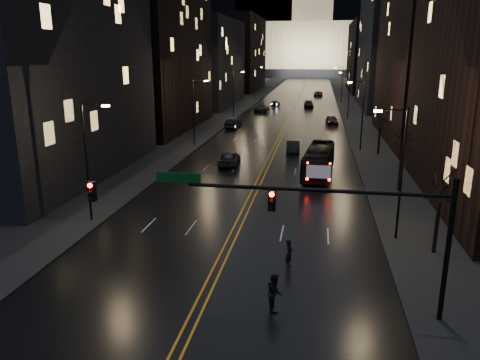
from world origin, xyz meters
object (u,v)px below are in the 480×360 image
at_px(traffic_signal, 324,213).
at_px(receding_car_a, 293,147).
at_px(bus, 319,161).
at_px(oncoming_car_b, 233,124).
at_px(pedestrian_a, 289,254).
at_px(pedestrian_b, 275,292).
at_px(oncoming_car_a, 229,158).

xyz_separation_m(traffic_signal, receding_car_a, (-3.41, 37.51, -4.33)).
xyz_separation_m(bus, oncoming_car_b, (-14.22, 28.81, -0.67)).
bearing_deg(pedestrian_a, oncoming_car_b, 26.94).
distance_m(bus, receding_car_a, 10.96).
relative_size(traffic_signal, pedestrian_b, 9.01).
height_order(receding_car_a, pedestrian_a, pedestrian_a).
xyz_separation_m(bus, pedestrian_b, (-2.00, -27.22, -0.52)).
distance_m(traffic_signal, receding_car_a, 37.91).
relative_size(oncoming_car_b, receding_car_a, 1.06).
bearing_deg(oncoming_car_b, traffic_signal, 108.99).
relative_size(receding_car_a, pedestrian_b, 2.44).
xyz_separation_m(oncoming_car_a, receding_car_a, (6.65, 7.98, -0.09)).
relative_size(bus, pedestrian_b, 5.55).
relative_size(receding_car_a, pedestrian_a, 2.68).
distance_m(oncoming_car_b, receding_car_a, 21.40).
bearing_deg(traffic_signal, oncoming_car_a, 108.81).
height_order(receding_car_a, pedestrian_b, pedestrian_b).
bearing_deg(oncoming_car_b, receding_car_a, 125.46).
bearing_deg(bus, receding_car_a, 112.31).
bearing_deg(pedestrian_b, receding_car_a, -13.91).
bearing_deg(bus, oncoming_car_a, 171.09).
relative_size(bus, oncoming_car_a, 2.11).
bearing_deg(oncoming_car_a, pedestrian_b, 103.53).
height_order(bus, receding_car_a, bus).
relative_size(traffic_signal, oncoming_car_b, 3.49).
height_order(traffic_signal, pedestrian_a, traffic_signal).
height_order(traffic_signal, bus, traffic_signal).
height_order(bus, oncoming_car_b, bus).
xyz_separation_m(pedestrian_a, pedestrian_b, (-0.41, -4.86, 0.09)).
xyz_separation_m(oncoming_car_b, pedestrian_b, (12.22, -56.03, 0.14)).
xyz_separation_m(oncoming_car_b, receding_car_a, (11.00, -18.36, -0.04)).
bearing_deg(receding_car_a, pedestrian_b, -91.62).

